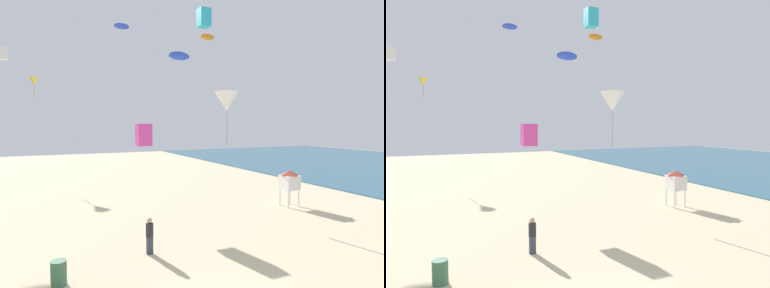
{
  "view_description": "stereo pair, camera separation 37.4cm",
  "coord_description": "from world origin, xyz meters",
  "views": [
    {
      "loc": [
        -5.18,
        -7.08,
        5.84
      ],
      "look_at": [
        5.0,
        15.18,
        4.35
      ],
      "focal_mm": 31.29,
      "sensor_mm": 36.0,
      "label": 1
    },
    {
      "loc": [
        -4.84,
        -7.23,
        5.84
      ],
      "look_at": [
        5.0,
        15.18,
        4.35
      ],
      "focal_mm": 31.29,
      "sensor_mm": 36.0,
      "label": 2
    }
  ],
  "objects": [
    {
      "name": "kite_magenta_box",
      "position": [
        0.9,
        13.66,
        5.13
      ],
      "size": [
        0.9,
        0.9,
        1.41
      ],
      "color": "#DB3D9E"
    },
    {
      "name": "beach_trash_bin",
      "position": [
        -4.67,
        5.62,
        0.45
      ],
      "size": [
        0.56,
        0.56,
        0.9
      ],
      "primitive_type": "cylinder",
      "color": "#3D6B4C",
      "rests_on": "ground"
    },
    {
      "name": "lifeguard_stand",
      "position": [
        10.81,
        11.32,
        1.84
      ],
      "size": [
        1.1,
        1.1,
        2.55
      ],
      "rotation": [
        0.0,
        0.0,
        0.34
      ],
      "color": "white",
      "rests_on": "ground"
    },
    {
      "name": "kite_flyer",
      "position": [
        -0.8,
        7.04,
        0.92
      ],
      "size": [
        0.34,
        0.34,
        1.64
      ],
      "rotation": [
        0.0,
        0.0,
        4.84
      ],
      "color": "#383D4C",
      "rests_on": "ground"
    },
    {
      "name": "kite_white_delta",
      "position": [
        6.54,
        12.81,
        7.35
      ],
      "size": [
        1.66,
        1.66,
        3.78
      ],
      "color": "white"
    },
    {
      "name": "kite_blue_parafoil_2",
      "position": [
        3.69,
        31.72,
        16.99
      ],
      "size": [
        1.79,
        0.5,
        0.7
      ],
      "color": "blue"
    },
    {
      "name": "kite_orange_parafoil",
      "position": [
        12.95,
        28.25,
        15.96
      ],
      "size": [
        1.83,
        0.51,
        0.71
      ],
      "color": "orange"
    },
    {
      "name": "kite_cyan_box",
      "position": [
        8.82,
        20.9,
        15.53
      ],
      "size": [
        1.05,
        1.05,
        1.66
      ],
      "color": "#2DB7CC"
    },
    {
      "name": "kite_white_box",
      "position": [
        -7.48,
        21.8,
        11.11
      ],
      "size": [
        0.63,
        0.63,
        0.99
      ],
      "color": "white"
    },
    {
      "name": "kite_yellow_delta",
      "position": [
        -5.61,
        35.61,
        10.69
      ],
      "size": [
        1.03,
        1.03,
        2.34
      ],
      "color": "yellow"
    },
    {
      "name": "kite_blue_parafoil",
      "position": [
        9.34,
        28.17,
        13.46
      ],
      "size": [
        2.51,
        0.7,
        0.98
      ],
      "color": "blue"
    }
  ]
}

